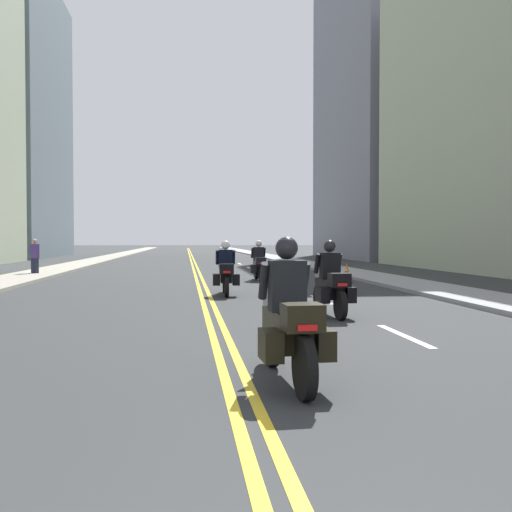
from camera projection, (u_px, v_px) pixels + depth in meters
name	position (u px, v px, depth m)	size (l,w,h in m)	color
ground_plane	(192.00, 259.00, 49.19)	(264.00, 264.00, 0.00)	#2E3132
sidewalk_left	(103.00, 259.00, 48.31)	(2.25, 144.00, 0.12)	gray
sidewalk_right	(278.00, 258.00, 50.07)	(2.25, 144.00, 0.12)	gray
centreline_yellow_inner	(191.00, 259.00, 49.18)	(0.12, 132.00, 0.01)	yellow
centreline_yellow_outer	(193.00, 259.00, 49.21)	(0.12, 132.00, 0.01)	yellow
lane_dashes_white	(255.00, 271.00, 30.71)	(0.14, 56.40, 0.01)	silver
building_left_2	(8.00, 119.00, 54.45)	(8.60, 17.82, 25.75)	slate
building_right_2	(390.00, 84.00, 51.92)	(9.84, 18.91, 30.93)	gray
motorcycle_0	(289.00, 324.00, 6.55)	(0.78, 2.29, 1.66)	black
motorcycle_1	(331.00, 285.00, 12.36)	(0.78, 2.13, 1.62)	black
motorcycle_2	(226.00, 273.00, 17.08)	(0.77, 2.20, 1.61)	black
motorcycle_3	(259.00, 264.00, 23.26)	(0.76, 2.13, 1.61)	black
traffic_cone_0	(348.00, 277.00, 20.18)	(0.34, 0.34, 0.69)	black
traffic_cone_1	(347.00, 273.00, 21.94)	(0.38, 0.38, 0.78)	black
pedestrian_0	(35.00, 257.00, 26.36)	(0.49, 0.41, 1.67)	#202639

